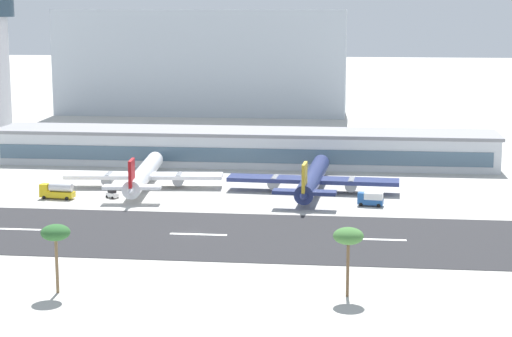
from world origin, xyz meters
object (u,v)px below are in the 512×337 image
object	(u,v)px
service_fuel_truck_0	(57,191)
palm_tree_3	(348,237)
airliner_gold_tail_gate_1	(312,179)
palm_tree_2	(56,234)
service_box_truck_1	(371,199)
distant_hotel_block	(201,62)
airliner_red_tail_gate_0	(143,175)
terminal_building	(244,147)
service_baggage_tug_2	(112,194)

from	to	relation	value
service_fuel_truck_0	palm_tree_3	world-z (taller)	palm_tree_3
airliner_gold_tail_gate_1	palm_tree_2	size ratio (longest dim) A/B	4.51
service_box_truck_1	palm_tree_2	distance (m)	89.54
distant_hotel_block	airliner_gold_tail_gate_1	bearing A→B (deg)	-70.96
palm_tree_3	palm_tree_2	bearing A→B (deg)	-175.79
distant_hotel_block	airliner_red_tail_gate_0	bearing A→B (deg)	-85.30
service_fuel_truck_0	palm_tree_2	bearing A→B (deg)	113.49
terminal_building	airliner_gold_tail_gate_1	bearing A→B (deg)	-60.85
airliner_gold_tail_gate_1	service_baggage_tug_2	bearing A→B (deg)	106.60
service_fuel_truck_0	palm_tree_3	size ratio (longest dim) A/B	0.75
airliner_red_tail_gate_0	palm_tree_3	xyz separation A→B (m)	(54.26, -84.17, 6.57)
distant_hotel_block	service_box_truck_1	bearing A→B (deg)	-68.28
service_box_truck_1	palm_tree_2	bearing A→B (deg)	62.87
terminal_building	service_box_truck_1	world-z (taller)	terminal_building
palm_tree_2	service_box_truck_1	bearing A→B (deg)	54.29
airliner_red_tail_gate_0	service_box_truck_1	distance (m)	60.77
palm_tree_2	airliner_red_tail_gate_0	bearing A→B (deg)	94.40
terminal_building	airliner_red_tail_gate_0	distance (m)	45.22
airliner_gold_tail_gate_1	service_box_truck_1	xyz separation A→B (m)	(14.53, -14.08, -1.68)
airliner_red_tail_gate_0	airliner_gold_tail_gate_1	xyz separation A→B (m)	(44.27, -1.19, 0.08)
service_box_truck_1	airliner_gold_tail_gate_1	bearing A→B (deg)	-35.49
service_fuel_truck_0	palm_tree_3	bearing A→B (deg)	141.11
airliner_gold_tail_gate_1	palm_tree_2	xyz separation A→B (m)	(-37.52, -86.47, 6.55)
service_fuel_truck_0	palm_tree_3	distance (m)	99.70
palm_tree_2	service_baggage_tug_2	bearing A→B (deg)	98.76
airliner_red_tail_gate_0	palm_tree_3	distance (m)	100.36
airliner_gold_tail_gate_1	palm_tree_3	xyz separation A→B (m)	(9.99, -82.97, 6.50)
airliner_gold_tail_gate_1	palm_tree_3	size ratio (longest dim) A/B	4.53
terminal_building	service_fuel_truck_0	bearing A→B (deg)	-125.24
airliner_red_tail_gate_0	service_fuel_truck_0	distance (m)	23.89
terminal_building	airliner_red_tail_gate_0	size ratio (longest dim) A/B	2.96
airliner_gold_tail_gate_1	palm_tree_2	bearing A→B (deg)	159.29
distant_hotel_block	airliner_red_tail_gate_0	distance (m)	168.51
service_box_truck_1	palm_tree_3	world-z (taller)	palm_tree_3
service_box_truck_1	service_baggage_tug_2	size ratio (longest dim) A/B	1.78
airliner_red_tail_gate_0	palm_tree_2	xyz separation A→B (m)	(6.75, -87.67, 6.63)
terminal_building	airliner_gold_tail_gate_1	world-z (taller)	airliner_gold_tail_gate_1
terminal_building	distant_hotel_block	size ratio (longest dim) A/B	1.18
service_fuel_truck_0	service_box_truck_1	distance (m)	76.67
terminal_building	service_box_truck_1	bearing A→B (deg)	-55.82
airliner_red_tail_gate_0	service_baggage_tug_2	xyz separation A→B (m)	(-4.71, -13.28, -2.34)
palm_tree_3	service_fuel_truck_0	bearing A→B (deg)	136.53
service_baggage_tug_2	service_fuel_truck_0	bearing A→B (deg)	45.97
terminal_building	service_baggage_tug_2	world-z (taller)	terminal_building
airliner_red_tail_gate_0	service_baggage_tug_2	distance (m)	14.28
service_baggage_tug_2	distant_hotel_block	bearing A→B (deg)	-52.00
distant_hotel_block	service_box_truck_1	world-z (taller)	distant_hotel_block
airliner_gold_tail_gate_1	service_box_truck_1	world-z (taller)	airliner_gold_tail_gate_1
service_box_truck_1	palm_tree_2	world-z (taller)	palm_tree_2
airliner_red_tail_gate_0	terminal_building	bearing A→B (deg)	-33.69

